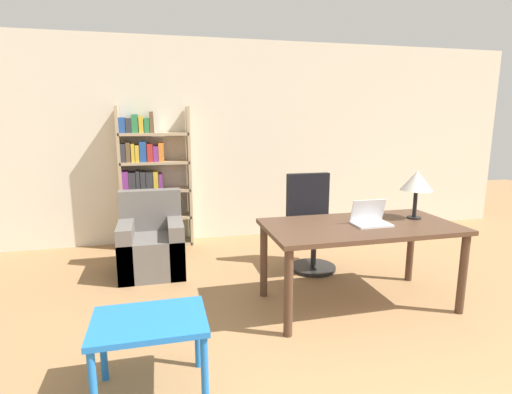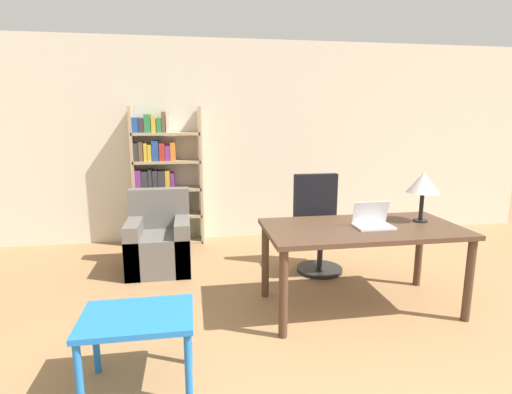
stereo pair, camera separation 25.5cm
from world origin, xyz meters
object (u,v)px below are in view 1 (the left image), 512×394
Objects in this scene: armchair at (152,246)px; laptop at (370,219)px; table_lamp at (417,182)px; office_chair at (312,225)px; bookshelf at (150,185)px; desk at (360,235)px; side_table_blue at (150,330)px.

laptop is at bearing -34.00° from armchair.
laptop is 0.60m from table_lamp.
office_chair is (-0.66, 0.89, -0.61)m from table_lamp.
desk is at bearing -50.35° from bookshelf.
side_table_blue is at bearing -159.77° from table_lamp.
armchair is (-1.90, 1.28, -0.50)m from laptop.
desk is at bearing -85.69° from office_chair.
table_lamp is at bearing -41.37° from bookshelf.
bookshelf is at bearing 90.54° from side_table_blue.
armchair is 1.09m from bookshelf.
table_lamp reaches higher than side_table_blue.
laptop is 0.36× the size of armchair.
office_chair is (-0.07, 0.97, -0.17)m from desk.
side_table_blue is (-1.88, -0.78, -0.38)m from laptop.
laptop is 2.34m from armchair.
desk is 1.92× the size of armchair.
armchair is at bearing 170.63° from office_chair.
desk is 0.98m from office_chair.
table_lamp is 0.42× the size of office_chair.
laptop is at bearing -49.50° from bookshelf.
armchair is 0.48× the size of bookshelf.
laptop is 2.07m from side_table_blue.
laptop reaches higher than desk.
side_table_blue is 0.37× the size of bookshelf.
table_lamp is (0.51, 0.10, 0.30)m from laptop.
laptop is 0.47× the size of side_table_blue.
office_chair is 1.20× the size of armchair.
bookshelf is at bearing 129.65° from desk.
laptop is at bearing 22.48° from side_table_blue.
office_chair is 2.48m from side_table_blue.
side_table_blue is (-1.80, -0.80, -0.24)m from desk.
laptop reaches higher than side_table_blue.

